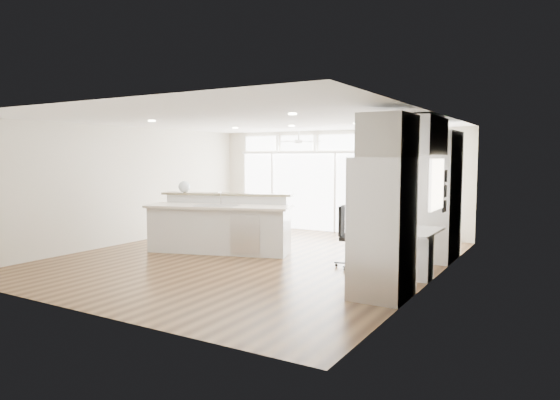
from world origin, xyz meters
The scene contains 24 objects.
floor centered at (0.00, 0.00, -0.01)m, with size 7.00×8.00×0.02m, color #3C2512.
ceiling centered at (0.00, 0.00, 2.70)m, with size 7.00×8.00×0.02m, color white.
wall_back centered at (0.00, 4.00, 1.35)m, with size 7.00×0.04×2.70m, color beige.
wall_front centered at (0.00, -4.00, 1.35)m, with size 7.00×0.04×2.70m, color beige.
wall_left centered at (-3.50, 0.00, 1.35)m, with size 0.04×8.00×2.70m, color beige.
wall_right centered at (3.50, 0.00, 1.35)m, with size 0.04×8.00×2.70m, color beige.
glass_wall centered at (0.00, 3.94, 1.05)m, with size 5.80×0.06×2.08m, color white.
transom_row centered at (0.00, 3.94, 2.38)m, with size 5.90×0.06×0.40m, color white.
desk_window centered at (3.46, 0.30, 1.55)m, with size 0.04×0.85×0.85m, color white.
ceiling_fan centered at (-0.50, 2.80, 2.48)m, with size 1.16×1.16×0.32m, color white.
recessed_lights centered at (0.00, 0.20, 2.68)m, with size 3.40×3.00×0.02m, color white.
oven_cabinet centered at (3.17, 1.80, 1.25)m, with size 0.64×1.20×2.50m, color silver.
desk_nook centered at (3.13, 0.30, 0.38)m, with size 0.72×1.30×0.76m, color silver.
upper_cabinets centered at (3.17, 0.30, 2.35)m, with size 0.64×1.30×0.64m, color silver.
refrigerator centered at (3.11, -1.35, 1.00)m, with size 0.76×0.90×2.00m, color silver.
fridge_cabinet centered at (3.17, -1.35, 2.30)m, with size 0.64×0.90×0.60m, color silver.
framed_photos centered at (3.46, 0.92, 1.40)m, with size 0.06×0.22×0.80m, color black.
kitchen_island centered at (-0.96, 0.15, 0.61)m, with size 3.06×1.15×1.22m, color silver.
rug centered at (2.82, 0.37, 0.01)m, with size 0.85×0.61×0.01m, color #352111.
office_chair centered at (2.03, 0.20, 0.56)m, with size 0.58×0.53×1.11m, color black.
fishbowl centered at (-1.99, 0.25, 1.34)m, with size 0.26×0.26×0.26m, color silver.
monitor centered at (3.05, 0.30, 0.96)m, with size 0.08×0.49×0.40m, color black.
keyboard centered at (2.88, 0.30, 0.77)m, with size 0.13×0.33×0.02m, color silver.
potted_plant centered at (3.17, 1.80, 2.62)m, with size 0.27×0.30×0.23m, color #255524.
Camera 1 is at (5.43, -8.13, 2.01)m, focal length 32.00 mm.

